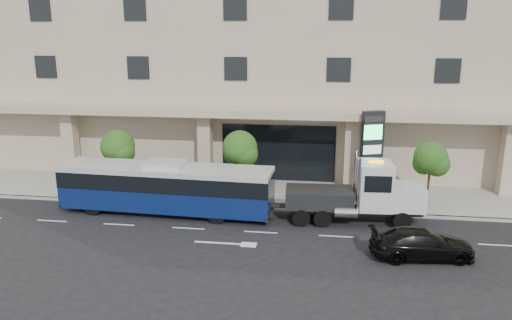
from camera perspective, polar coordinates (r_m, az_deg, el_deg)
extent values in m
plane|color=black|center=(28.40, 0.95, -7.11)|extent=(120.00, 120.00, 0.00)
cube|color=gray|center=(33.05, 2.02, -3.86)|extent=(120.00, 6.00, 0.15)
cube|color=gray|center=(30.23, 1.42, -5.61)|extent=(120.00, 0.30, 0.15)
cube|color=tan|center=(41.87, 3.70, 13.76)|extent=(60.00, 15.00, 20.00)
cube|color=tan|center=(33.60, 2.42, 5.44)|extent=(60.00, 2.80, 0.50)
cube|color=black|center=(35.33, 2.56, 0.83)|extent=(8.00, 0.12, 4.00)
cube|color=tan|center=(38.52, -20.43, 1.75)|extent=(0.90, 0.90, 4.90)
cube|color=tan|center=(34.93, -5.81, 1.37)|extent=(0.90, 0.90, 4.90)
cube|color=tan|center=(33.99, 10.80, 0.83)|extent=(0.90, 0.90, 4.90)
cube|color=tan|center=(35.93, 26.92, 0.24)|extent=(0.90, 0.90, 4.90)
cylinder|color=#422B19|center=(33.81, -15.33, -1.34)|extent=(0.14, 0.14, 2.80)
sphere|color=#174C15|center=(33.40, -15.52, 1.50)|extent=(2.20, 2.20, 2.20)
sphere|color=#174C15|center=(33.16, -15.06, 0.87)|extent=(1.65, 1.65, 1.65)
sphere|color=#174C15|center=(33.79, -15.81, 0.93)|extent=(1.54, 1.54, 1.54)
cylinder|color=#422B19|center=(31.53, -1.84, -1.81)|extent=(0.14, 0.14, 2.94)
sphere|color=#174C15|center=(31.08, -1.86, 1.39)|extent=(2.20, 2.20, 2.20)
sphere|color=#174C15|center=(30.91, -1.28, 0.68)|extent=(1.65, 1.65, 1.65)
sphere|color=#174C15|center=(31.42, -2.34, 0.74)|extent=(1.54, 1.54, 1.54)
cylinder|color=#422B19|center=(31.76, 19.09, -2.70)|extent=(0.14, 0.14, 2.73)
sphere|color=#174C15|center=(31.33, 19.34, 0.24)|extent=(2.00, 2.00, 2.00)
sphere|color=#174C15|center=(31.29, 19.99, -0.43)|extent=(1.50, 1.50, 1.50)
sphere|color=#174C15|center=(31.55, 18.68, -0.34)|extent=(1.40, 1.40, 1.40)
cylinder|color=black|center=(30.85, -18.12, -5.05)|extent=(1.05, 0.36, 1.04)
cylinder|color=black|center=(32.67, -16.31, -3.84)|extent=(1.05, 0.36, 1.04)
cylinder|color=black|center=(28.11, -4.51, -6.25)|extent=(1.05, 0.36, 1.04)
cylinder|color=black|center=(30.10, -3.43, -4.82)|extent=(1.05, 0.36, 1.04)
cube|color=#0A1A4F|center=(29.93, -10.16, -4.19)|extent=(12.59, 3.18, 1.25)
cube|color=black|center=(29.61, -10.25, -2.19)|extent=(12.60, 3.22, 0.94)
cube|color=silver|center=(29.44, -10.31, -1.02)|extent=(12.59, 3.18, 0.31)
cube|color=silver|center=(29.36, -10.33, -0.43)|extent=(2.36, 1.77, 0.31)
cube|color=#2D3033|center=(32.75, -20.34, -4.22)|extent=(0.26, 2.60, 0.31)
cube|color=#2D3033|center=(28.57, 1.65, -5.98)|extent=(0.26, 2.60, 0.31)
cube|color=#2D3033|center=(28.76, 11.03, -5.59)|extent=(7.63, 1.30, 0.36)
cube|color=silver|center=(28.95, 16.84, -4.04)|extent=(1.89, 2.15, 1.34)
cube|color=silver|center=(29.15, 18.56, -4.05)|extent=(0.18, 1.79, 1.07)
cube|color=silver|center=(28.44, 13.40, -2.81)|extent=(1.90, 2.33, 2.59)
cube|color=black|center=(28.47, 15.14, -2.06)|extent=(0.21, 1.97, 1.07)
cylinder|color=silver|center=(27.31, 11.68, -2.94)|extent=(0.17, 0.17, 3.04)
cylinder|color=silver|center=(29.19, 11.25, -1.80)|extent=(0.17, 0.17, 3.04)
cube|color=#2D3033|center=(28.39, 7.23, -4.26)|extent=(3.86, 2.34, 0.98)
cube|color=#2D3033|center=(28.55, 2.87, -5.19)|extent=(1.44, 0.33, 0.20)
cube|color=#2D3033|center=(28.69, 1.79, -5.84)|extent=(0.31, 1.62, 0.16)
cube|color=orange|center=(28.09, 13.56, -0.20)|extent=(0.82, 0.36, 0.13)
cylinder|color=black|center=(28.36, 16.35, -6.68)|extent=(1.00, 0.34, 0.98)
cylinder|color=black|center=(30.09, 15.67, -5.42)|extent=(1.00, 0.34, 0.98)
cylinder|color=black|center=(27.81, 7.61, -6.63)|extent=(1.00, 0.34, 0.98)
cylinder|color=black|center=(29.57, 7.45, -5.33)|extent=(1.00, 0.34, 0.98)
cylinder|color=black|center=(27.78, 5.20, -6.58)|extent=(1.00, 0.34, 0.98)
cylinder|color=black|center=(29.54, 5.19, -5.29)|extent=(1.00, 0.34, 0.98)
imported|color=black|center=(25.16, 18.44, -9.06)|extent=(5.05, 2.56, 1.41)
cube|color=black|center=(32.40, 13.05, 0.63)|extent=(1.46, 0.92, 5.54)
cube|color=#27EC5C|center=(31.84, 13.24, 3.10)|extent=(1.14, 0.48, 0.92)
cube|color=silver|center=(32.07, 13.13, 1.16)|extent=(1.14, 0.48, 0.55)
cube|color=#262628|center=(31.70, 13.33, 4.58)|extent=(1.14, 0.48, 0.37)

